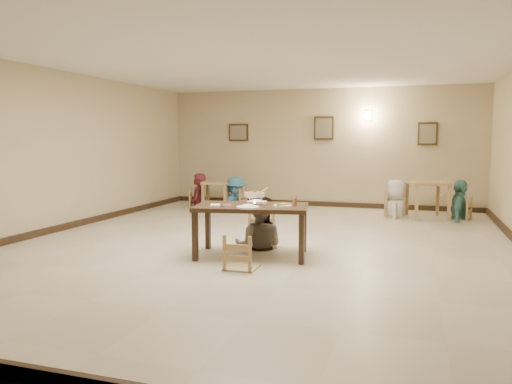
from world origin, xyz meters
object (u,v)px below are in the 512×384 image
(bg_chair_lr, at_px, (236,189))
(bg_chair_ll, at_px, (198,190))
(bg_diner_d, at_px, (461,179))
(chair_far, at_px, (262,215))
(main_table, at_px, (252,211))
(main_diner, at_px, (259,196))
(bg_diner_c, at_px, (397,180))
(drink_glass, at_px, (295,201))
(curry_warmer, at_px, (255,195))
(bg_table_right, at_px, (428,188))
(bg_chair_rr, at_px, (460,198))
(bg_diner_a, at_px, (198,173))
(chair_near, at_px, (242,236))
(bg_diner_b, at_px, (235,176))
(bg_chair_rl, at_px, (396,193))
(bg_table_left, at_px, (216,187))

(bg_chair_lr, bearing_deg, bg_chair_ll, -79.97)
(bg_chair_ll, xyz_separation_m, bg_diner_d, (6.18, -0.08, 0.42))
(bg_chair_ll, bearing_deg, chair_far, -163.01)
(main_table, relative_size, main_diner, 1.06)
(bg_diner_c, bearing_deg, drink_glass, -13.74)
(curry_warmer, xyz_separation_m, bg_table_right, (2.47, 4.58, -0.25))
(bg_chair_rr, height_order, bg_diner_a, bg_diner_a)
(chair_near, distance_m, bg_diner_d, 6.15)
(chair_far, bearing_deg, bg_diner_c, 44.62)
(bg_diner_c, bearing_deg, curry_warmer, -19.45)
(bg_chair_ll, bearing_deg, bg_diner_b, -104.50)
(bg_chair_rl, relative_size, bg_diner_d, 0.62)
(chair_near, xyz_separation_m, bg_chair_rr, (3.08, 5.31, 0.01))
(chair_far, relative_size, main_diner, 0.61)
(bg_table_left, relative_size, bg_chair_lr, 0.82)
(bg_chair_ll, bearing_deg, bg_diner_c, -110.92)
(main_diner, bearing_deg, bg_diner_a, -64.06)
(bg_table_right, height_order, bg_chair_rr, bg_chair_rr)
(curry_warmer, distance_m, bg_table_left, 5.38)
(bg_chair_rl, height_order, bg_diner_c, bg_diner_c)
(main_diner, distance_m, bg_diner_a, 5.02)
(main_diner, height_order, bg_chair_rr, main_diner)
(bg_table_left, relative_size, bg_diner_d, 0.46)
(bg_table_right, bearing_deg, chair_near, -114.62)
(bg_chair_lr, xyz_separation_m, bg_diner_c, (3.88, -0.20, 0.35))
(curry_warmer, relative_size, bg_chair_ll, 0.37)
(main_diner, bearing_deg, main_table, 87.74)
(bg_table_left, distance_m, bg_diner_a, 0.59)
(curry_warmer, xyz_separation_m, bg_diner_d, (3.13, 4.61, -0.05))
(main_diner, xyz_separation_m, bg_table_right, (2.60, 3.98, -0.16))
(bg_table_left, bearing_deg, curry_warmer, -61.56)
(chair_near, xyz_separation_m, bg_diner_d, (3.08, 5.31, 0.42))
(chair_far, distance_m, bg_chair_ll, 4.93)
(bg_chair_ll, height_order, bg_diner_c, bg_diner_c)
(drink_glass, xyz_separation_m, bg_chair_rr, (2.57, 4.43, -0.37))
(curry_warmer, bearing_deg, chair_far, 98.91)
(chair_near, bearing_deg, bg_diner_c, -109.71)
(bg_chair_lr, height_order, bg_chair_rr, bg_chair_lr)
(bg_chair_rr, height_order, bg_diner_b, bg_diner_b)
(curry_warmer, height_order, bg_chair_lr, curry_warmer)
(chair_near, bearing_deg, bg_table_right, -115.82)
(bg_chair_rl, relative_size, bg_diner_c, 0.65)
(bg_chair_lr, xyz_separation_m, bg_chair_rl, (3.88, -0.20, 0.05))
(bg_chair_rl, bearing_deg, chair_near, 157.45)
(main_diner, xyz_separation_m, bg_diner_d, (3.25, 4.00, 0.04))
(bg_chair_ll, bearing_deg, bg_chair_rl, -110.92)
(bg_chair_ll, height_order, bg_diner_b, bg_diner_b)
(chair_far, xyz_separation_m, bg_diner_a, (-2.93, 3.96, 0.36))
(chair_near, height_order, bg_chair_rr, bg_chair_rr)
(bg_chair_rl, bearing_deg, bg_diner_d, -92.61)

